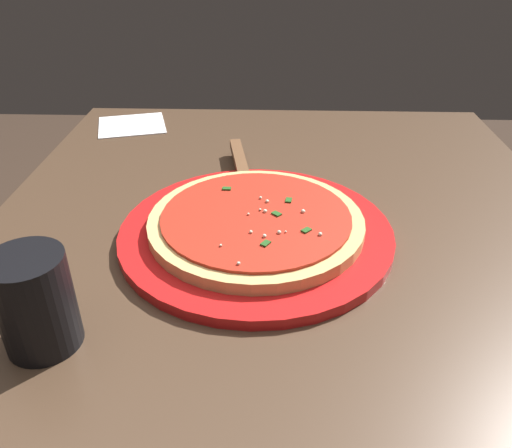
% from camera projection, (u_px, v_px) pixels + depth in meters
% --- Properties ---
extents(restaurant_table, '(1.05, 0.82, 0.72)m').
position_uv_depth(restaurant_table, '(282.00, 320.00, 0.72)').
color(restaurant_table, black).
rests_on(restaurant_table, ground_plane).
extents(serving_plate, '(0.36, 0.36, 0.01)m').
position_uv_depth(serving_plate, '(256.00, 232.00, 0.66)').
color(serving_plate, red).
rests_on(serving_plate, restaurant_table).
extents(pizza, '(0.28, 0.28, 0.02)m').
position_uv_depth(pizza, '(256.00, 222.00, 0.66)').
color(pizza, '#DBB26B').
rests_on(pizza, serving_plate).
extents(pizza_server, '(0.22, 0.08, 0.01)m').
position_uv_depth(pizza_server, '(242.00, 170.00, 0.80)').
color(pizza_server, silver).
rests_on(pizza_server, serving_plate).
extents(cup_tall_drink, '(0.07, 0.07, 0.10)m').
position_uv_depth(cup_tall_drink, '(35.00, 302.00, 0.48)').
color(cup_tall_drink, black).
rests_on(cup_tall_drink, restaurant_table).
extents(napkin_folded_right, '(0.15, 0.16, 0.00)m').
position_uv_depth(napkin_folded_right, '(132.00, 125.00, 1.02)').
color(napkin_folded_right, white).
rests_on(napkin_folded_right, restaurant_table).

